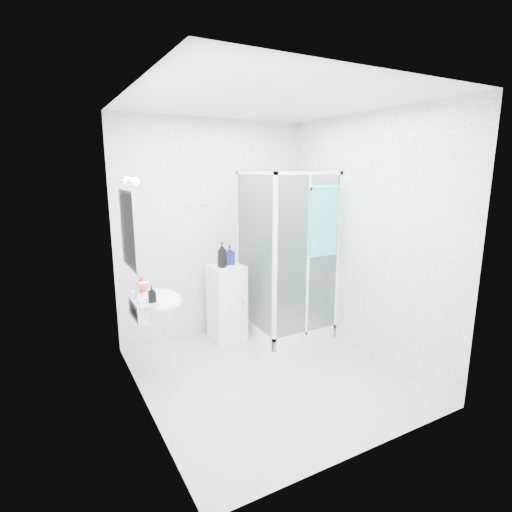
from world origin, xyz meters
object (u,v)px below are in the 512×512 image
wall_basin (155,302)px  hand_towel (324,219)px  shampoo_bottle_a (222,255)px  shampoo_bottle_b (230,255)px  soap_dispenser_orange (141,285)px  soap_dispenser_black (152,294)px  shower_enclosure (284,301)px  storage_cabinet (227,303)px

wall_basin → hand_towel: 2.02m
hand_towel → shampoo_bottle_a: bearing=148.4°
shampoo_bottle_a → shampoo_bottle_b: bearing=33.3°
wall_basin → shampoo_bottle_a: (0.93, 0.52, 0.26)m
shampoo_bottle_a → soap_dispenser_orange: (-1.02, -0.40, -0.12)m
soap_dispenser_orange → soap_dispenser_black: (0.02, -0.31, -0.00)m
shower_enclosure → storage_cabinet: shower_enclosure is taller
shower_enclosure → soap_dispenser_orange: bearing=-173.6°
shampoo_bottle_a → wall_basin: bearing=-151.0°
shampoo_bottle_a → storage_cabinet: bearing=33.2°
storage_cabinet → hand_towel: (0.91, -0.65, 1.02)m
shower_enclosure → wall_basin: size_ratio=3.57×
shampoo_bottle_b → wall_basin: bearing=-150.4°
hand_towel → wall_basin: bearing=177.4°
shampoo_bottle_a → soap_dispenser_black: (-1.00, -0.71, -0.12)m
wall_basin → storage_cabinet: wall_basin is taller
wall_basin → storage_cabinet: bearing=29.3°
wall_basin → storage_cabinet: 1.20m
storage_cabinet → soap_dispenser_black: (-1.07, -0.75, 0.48)m
wall_basin → hand_towel: hand_towel is taller
shower_enclosure → soap_dispenser_black: size_ratio=13.34×
shower_enclosure → hand_towel: 1.13m
hand_towel → shampoo_bottle_a: (-0.98, 0.60, -0.41)m
storage_cabinet → shampoo_bottle_b: size_ratio=4.01×
wall_basin → hand_towel: bearing=-2.6°
soap_dispenser_orange → soap_dispenser_black: bearing=-86.3°
shampoo_bottle_a → soap_dispenser_black: bearing=-144.8°
shower_enclosure → shampoo_bottle_a: shower_enclosure is taller
soap_dispenser_orange → wall_basin: bearing=-53.3°
storage_cabinet → shower_enclosure: bearing=-22.3°
soap_dispenser_black → soap_dispenser_orange: bearing=93.7°
storage_cabinet → soap_dispenser_orange: size_ratio=5.79×
soap_dispenser_orange → shampoo_bottle_a: bearing=21.3°
storage_cabinet → hand_towel: size_ratio=1.15×
shampoo_bottle_a → soap_dispenser_orange: bearing=-158.7°
shampoo_bottle_a → soap_dispenser_orange: 1.10m
shampoo_bottle_b → soap_dispenser_black: (-1.13, -0.79, -0.09)m
shampoo_bottle_a → soap_dispenser_orange: size_ratio=1.89×
shower_enclosure → shampoo_bottle_a: (-0.73, 0.20, 0.61)m
shower_enclosure → shampoo_bottle_b: size_ratio=8.82×
shampoo_bottle_a → shower_enclosure: bearing=-15.3°
shampoo_bottle_b → storage_cabinet: bearing=-146.6°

